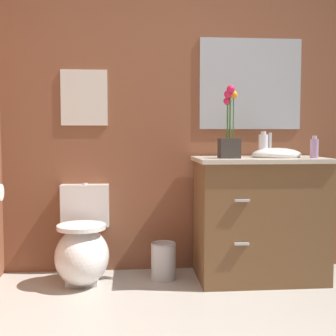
{
  "coord_description": "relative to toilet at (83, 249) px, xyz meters",
  "views": [
    {
      "loc": [
        -0.39,
        -1.77,
        1.06
      ],
      "look_at": [
        -0.11,
        1.4,
        0.82
      ],
      "focal_mm": 48.72,
      "sensor_mm": 36.0,
      "label": 1
    }
  ],
  "objects": [
    {
      "name": "wall_poster",
      "position": [
        0.0,
        0.27,
        1.09
      ],
      "size": [
        0.35,
        0.01,
        0.42
      ],
      "primitive_type": "cube",
      "color": "silver"
    },
    {
      "name": "wall_back",
      "position": [
        0.92,
        0.3,
        1.01
      ],
      "size": [
        4.17,
        0.05,
        2.5
      ],
      "primitive_type": "cube",
      "color": "brown",
      "rests_on": "ground_plane"
    },
    {
      "name": "vanity_cabinet",
      "position": [
        1.29,
        -0.03,
        0.21
      ],
      "size": [
        0.94,
        0.56,
        1.07
      ],
      "color": "brown",
      "rests_on": "ground_plane"
    },
    {
      "name": "toilet",
      "position": [
        0.0,
        0.0,
        0.0
      ],
      "size": [
        0.38,
        0.59,
        0.69
      ],
      "color": "white",
      "rests_on": "ground_plane"
    },
    {
      "name": "flower_vase",
      "position": [
        1.04,
        -0.08,
        0.81
      ],
      "size": [
        0.14,
        0.14,
        0.51
      ],
      "color": "#38332D",
      "rests_on": "vanity_cabinet"
    },
    {
      "name": "trash_bin",
      "position": [
        0.58,
        0.01,
        -0.11
      ],
      "size": [
        0.18,
        0.18,
        0.27
      ],
      "color": "#B7B7BC",
      "rests_on": "ground_plane"
    },
    {
      "name": "wall_mirror",
      "position": [
        1.28,
        0.27,
        1.21
      ],
      "size": [
        0.8,
        0.01,
        0.7
      ],
      "primitive_type": "cube",
      "color": "#B2BCC6"
    },
    {
      "name": "soap_bottle",
      "position": [
        1.64,
        -0.12,
        0.72
      ],
      "size": [
        0.06,
        0.06,
        0.16
      ],
      "color": "#B28CBF",
      "rests_on": "vanity_cabinet"
    },
    {
      "name": "lotion_bottle",
      "position": [
        1.33,
        0.08,
        0.74
      ],
      "size": [
        0.07,
        0.07,
        0.19
      ],
      "color": "white",
      "rests_on": "vanity_cabinet"
    }
  ]
}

